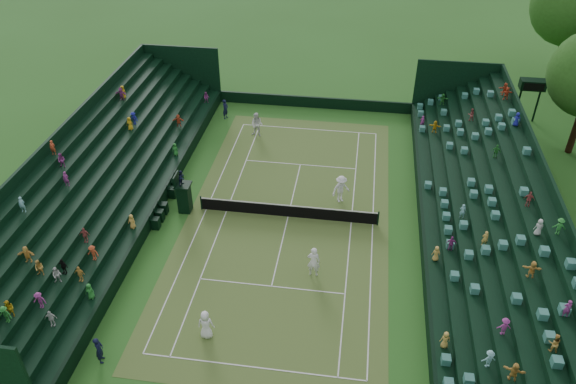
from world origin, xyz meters
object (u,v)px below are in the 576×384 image
at_px(tennis_net, 288,211).
at_px(player_near_east, 314,262).
at_px(umpire_chair, 184,194).
at_px(player_far_east, 341,189).
at_px(player_near_west, 206,325).
at_px(player_far_west, 257,125).

xyz_separation_m(tennis_net, player_near_east, (2.21, -5.12, 0.48)).
bearing_deg(tennis_net, umpire_chair, -177.62).
bearing_deg(player_near_east, player_far_east, -96.06).
distance_m(umpire_chair, player_far_east, 10.38).
height_order(tennis_net, umpire_chair, umpire_chair).
height_order(tennis_net, player_near_east, player_near_east).
xyz_separation_m(umpire_chair, player_near_west, (4.16, -10.06, -0.49)).
distance_m(umpire_chair, player_near_west, 10.90).
bearing_deg(player_far_east, player_far_west, 97.90).
height_order(tennis_net, player_near_west, player_near_west).
relative_size(player_near_west, player_far_east, 0.86).
bearing_deg(player_near_west, tennis_net, -107.76).
xyz_separation_m(tennis_net, umpire_chair, (-6.81, -0.28, 0.82)).
bearing_deg(tennis_net, player_near_east, -66.66).
bearing_deg(player_far_west, umpire_chair, -93.30).
height_order(player_near_west, player_near_east, player_near_east).
bearing_deg(player_far_west, tennis_net, -57.07).
xyz_separation_m(player_near_west, player_far_west, (-1.36, 20.59, 0.14)).
distance_m(tennis_net, player_far_east, 3.98).
xyz_separation_m(player_near_west, player_near_east, (4.86, 5.22, 0.15)).
height_order(umpire_chair, player_far_east, umpire_chair).
xyz_separation_m(tennis_net, player_near_west, (-2.65, -10.34, 0.33)).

